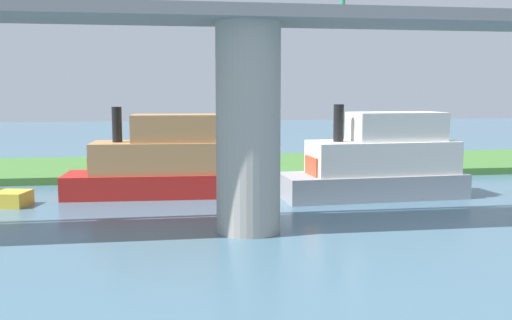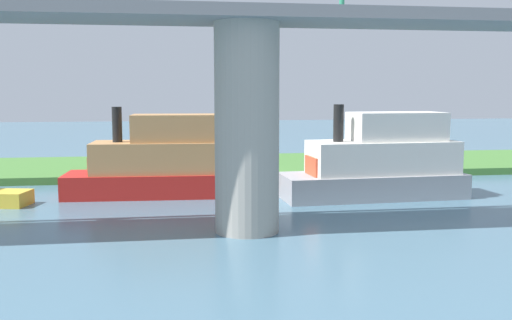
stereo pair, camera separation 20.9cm
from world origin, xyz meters
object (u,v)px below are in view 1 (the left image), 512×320
(houseboat_blue, at_px, (379,163))
(motorboat_white, at_px, (160,163))
(bridge_pylon, at_px, (248,129))
(mooring_post, at_px, (191,166))
(person_on_bank, at_px, (237,158))
(pontoon_yellow, at_px, (384,179))

(houseboat_blue, height_order, motorboat_white, houseboat_blue)
(bridge_pylon, xyz_separation_m, motorboat_white, (3.82, -9.37, -2.52))
(bridge_pylon, distance_m, houseboat_blue, 11.20)
(bridge_pylon, bearing_deg, motorboat_white, -67.80)
(mooring_post, bearing_deg, motorboat_white, 70.57)
(bridge_pylon, distance_m, motorboat_white, 10.43)
(motorboat_white, bearing_deg, mooring_post, -109.43)
(person_on_bank, height_order, pontoon_yellow, person_on_bank)
(motorboat_white, bearing_deg, bridge_pylon, 112.20)
(bridge_pylon, height_order, motorboat_white, bridge_pylon)
(motorboat_white, height_order, pontoon_yellow, motorboat_white)
(mooring_post, xyz_separation_m, pontoon_yellow, (-12.02, 4.58, -0.48))
(bridge_pylon, height_order, pontoon_yellow, bridge_pylon)
(motorboat_white, bearing_deg, houseboat_blue, 168.69)
(houseboat_blue, xyz_separation_m, motorboat_white, (12.27, -2.45, -0.06))
(bridge_pylon, xyz_separation_m, houseboat_blue, (-8.45, -6.92, -2.47))
(bridge_pylon, relative_size, motorboat_white, 0.87)
(mooring_post, distance_m, motorboat_white, 6.27)
(motorboat_white, relative_size, pontoon_yellow, 2.63)
(mooring_post, bearing_deg, person_on_bank, -152.99)
(mooring_post, relative_size, houseboat_blue, 0.08)
(bridge_pylon, xyz_separation_m, mooring_post, (1.76, -15.21, -3.48))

